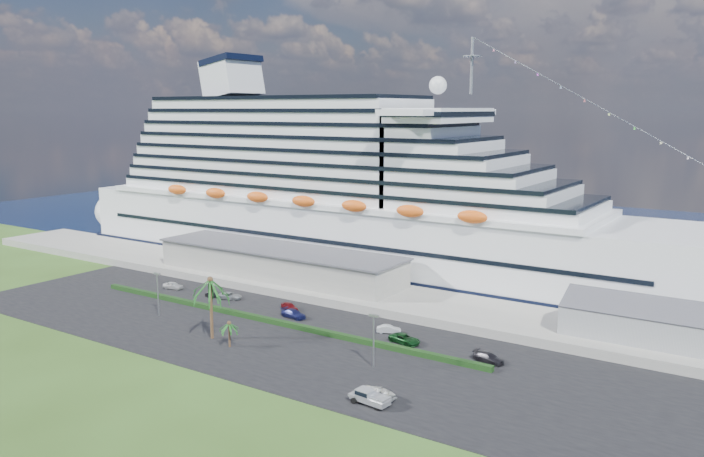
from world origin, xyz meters
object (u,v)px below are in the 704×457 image
Objects in this scene: parked_car_3 at (293,314)px; pickup_truck at (369,397)px; cruise_ship at (350,199)px; boat_trailer at (379,392)px.

parked_car_3 is 40.50m from pickup_truck.
cruise_ship is 48.63m from parked_car_3.
cruise_ship is 83.18m from boat_trailer.
pickup_truck is 1.01× the size of boat_trailer.
pickup_truck is (32.19, -24.58, 0.31)m from parked_car_3.
pickup_truck reaches higher than boat_trailer.
parked_car_3 is at bearing 145.19° from boat_trailer.
cruise_ship is at bearing 125.38° from pickup_truck.
boat_trailer is (0.39, 1.94, 0.02)m from pickup_truck.
boat_trailer is at bearing -53.61° from cruise_ship.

